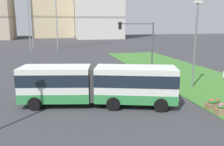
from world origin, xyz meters
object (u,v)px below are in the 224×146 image
Objects in this scene: flower_planter_4 at (213,104)px; flower_planter_3 at (223,109)px; traffic_light_far_right at (142,40)px; articulated_bus at (98,84)px; streetlight_median at (195,41)px.

flower_planter_3 is at bearing -90.00° from flower_planter_4.
traffic_light_far_right is (-1.73, 10.59, 3.95)m from flower_planter_4.
flower_planter_3 is 0.17× the size of traffic_light_far_right.
articulated_bus is at bearing 159.83° from flower_planter_4.
flower_planter_3 is at bearing -81.56° from traffic_light_far_right.
streetlight_median reaches higher than articulated_bus.
flower_planter_3 is 1.06m from flower_planter_4.
traffic_light_far_right is at bearing 50.64° from articulated_bus.
streetlight_median is at bearing 74.52° from flower_planter_3.
traffic_light_far_right is (-1.73, 11.65, 3.95)m from flower_planter_3.
articulated_bus reaches higher than flower_planter_4.
traffic_light_far_right is (6.28, 7.65, 2.72)m from articulated_bus.
flower_planter_4 is 11.44m from traffic_light_far_right.
streetlight_median is at bearing 16.14° from articulated_bus.
flower_planter_4 is 0.13× the size of streetlight_median.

